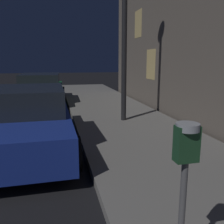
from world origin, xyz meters
TOP-DOWN VIEW (x-y plane):
  - parking_meter at (4.45, 0.47)m, footprint 0.19×0.19m
  - car_blue at (2.85, 4.48)m, footprint 2.03×4.45m
  - car_green at (2.85, 10.55)m, footprint 2.24×4.52m
  - street_lamp at (5.56, 6.14)m, footprint 0.44×0.44m

SIDE VIEW (x-z plane):
  - car_blue at x=2.85m, z-range -0.02..1.41m
  - car_green at x=2.85m, z-range 0.00..1.43m
  - parking_meter at x=4.45m, z-range 0.51..1.90m
  - street_lamp at x=5.56m, z-range 1.03..6.43m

